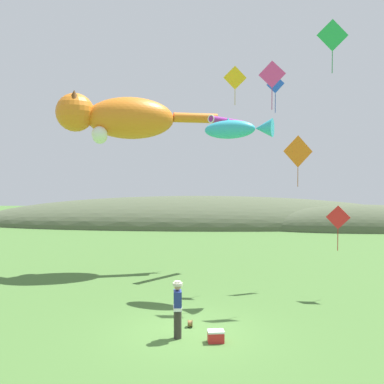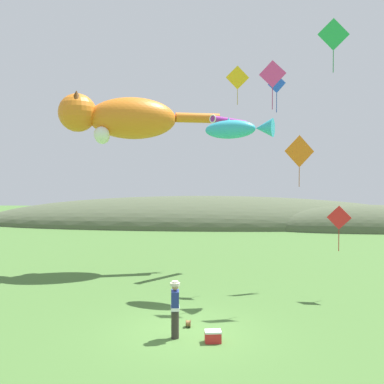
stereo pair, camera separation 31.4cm
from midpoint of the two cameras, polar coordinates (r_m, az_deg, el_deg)
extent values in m
plane|color=#477033|center=(14.33, -0.19, -18.30)|extent=(120.00, 120.00, 0.00)
ellipsoid|color=#4C563D|center=(45.45, 1.96, -4.31)|extent=(48.73, 12.57, 6.00)
ellipsoid|color=#4C563D|center=(44.15, 22.83, -4.65)|extent=(20.42, 6.94, 4.72)
cylinder|color=#332D28|center=(13.79, -1.59, -17.19)|extent=(0.24, 0.24, 0.88)
cube|color=navy|center=(13.57, -1.59, -14.24)|extent=(0.28, 0.42, 0.60)
cube|color=white|center=(13.64, -1.59, -15.20)|extent=(0.30, 0.44, 0.10)
sphere|color=tan|center=(13.46, -1.59, -12.56)|extent=(0.20, 0.20, 0.20)
cylinder|color=#B2AD99|center=(13.44, -1.59, -12.19)|extent=(0.30, 0.30, 0.09)
cylinder|color=#B2AD99|center=(13.42, -1.60, -11.94)|extent=(0.20, 0.20, 0.07)
cylinder|color=olive|center=(14.81, 0.13, -17.11)|extent=(0.14, 0.19, 0.19)
cylinder|color=brown|center=(14.81, -0.15, -17.11)|extent=(0.02, 0.25, 0.25)
cylinder|color=brown|center=(14.80, 0.42, -17.12)|extent=(0.02, 0.25, 0.25)
cube|color=red|center=(13.59, 3.52, -18.79)|extent=(0.51, 0.37, 0.30)
cube|color=white|center=(13.53, 3.52, -18.07)|extent=(0.52, 0.38, 0.06)
ellipsoid|color=orange|center=(23.70, -7.52, 9.71)|extent=(5.15, 3.48, 2.24)
ellipsoid|color=white|center=(23.64, -8.06, 8.74)|extent=(3.29, 2.02, 1.23)
sphere|color=orange|center=(23.76, -14.65, 10.19)|extent=(2.02, 2.02, 2.02)
cone|color=#522A0A|center=(23.34, -14.77, 12.17)|extent=(0.86, 0.86, 0.67)
cone|color=#522A0A|center=(24.43, -14.57, 11.70)|extent=(0.86, 0.86, 0.67)
sphere|color=white|center=(22.89, -11.58, 7.56)|extent=(0.81, 0.81, 0.81)
sphere|color=white|center=(24.24, -11.51, 7.25)|extent=(0.81, 0.81, 0.81)
cylinder|color=orange|center=(24.16, 1.13, 9.85)|extent=(2.52, 1.09, 0.54)
ellipsoid|color=#33B2CC|center=(18.65, 5.58, 8.30)|extent=(2.40, 1.55, 0.79)
cone|color=#33B2CC|center=(18.27, 10.12, 8.41)|extent=(0.95, 0.99, 0.79)
cone|color=#33B2CC|center=(18.71, 5.38, 9.32)|extent=(0.47, 0.47, 0.37)
sphere|color=black|center=(19.13, 3.70, 8.35)|extent=(0.19, 0.19, 0.19)
cylinder|color=#8C268C|center=(23.49, 5.42, 9.37)|extent=(2.09, 2.35, 0.36)
torus|color=white|center=(22.42, 3.18, 9.73)|extent=(0.37, 0.33, 0.44)
cube|color=blue|center=(20.94, 11.66, 13.96)|extent=(0.79, 0.39, 0.86)
cylinder|color=black|center=(20.95, 11.66, 13.95)|extent=(0.53, 0.26, 0.02)
cube|color=#1A3E97|center=(20.78, 11.65, 11.58)|extent=(0.03, 0.02, 0.90)
cube|color=green|center=(19.67, 18.82, 19.28)|extent=(1.33, 0.06, 1.33)
cylinder|color=black|center=(19.68, 18.80, 19.27)|extent=(0.89, 0.05, 0.02)
cube|color=#1A7C35|center=(19.37, 18.78, 16.13)|extent=(0.03, 0.01, 0.90)
cube|color=#E53F8C|center=(18.63, 11.18, 15.19)|extent=(1.10, 0.28, 1.13)
cylinder|color=black|center=(18.64, 11.18, 15.18)|extent=(0.74, 0.20, 0.02)
cube|color=#A02C62|center=(18.43, 11.16, 12.12)|extent=(0.03, 0.01, 0.90)
cube|color=red|center=(18.78, 19.47, -3.23)|extent=(0.92, 0.42, 0.99)
cylinder|color=black|center=(18.79, 19.46, -3.23)|extent=(0.62, 0.28, 0.02)
cube|color=maroon|center=(18.88, 19.44, -6.10)|extent=(0.03, 0.02, 0.90)
cube|color=orange|center=(20.40, 14.56, 5.28)|extent=(1.43, 0.42, 1.48)
cylinder|color=black|center=(20.41, 14.55, 5.28)|extent=(0.96, 0.29, 0.02)
cube|color=#A95011|center=(20.36, 14.53, 1.93)|extent=(0.03, 0.02, 0.90)
cube|color=yellow|center=(25.96, 6.44, 14.93)|extent=(1.38, 0.19, 1.39)
cylinder|color=black|center=(25.97, 6.44, 14.92)|extent=(0.93, 0.13, 0.02)
cube|color=#A98511|center=(25.73, 6.43, 12.44)|extent=(0.03, 0.01, 0.90)
camera|label=1|loc=(0.16, -89.48, 0.02)|focal=40.00mm
camera|label=2|loc=(0.16, 90.52, -0.02)|focal=40.00mm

